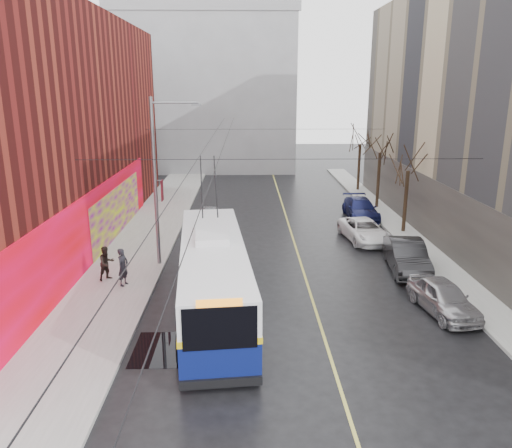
{
  "coord_description": "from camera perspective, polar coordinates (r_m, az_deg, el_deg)",
  "views": [
    {
      "loc": [
        -1.54,
        -15.87,
        9.49
      ],
      "look_at": [
        -1.02,
        8.81,
        2.67
      ],
      "focal_mm": 35.0,
      "sensor_mm": 36.0,
      "label": 1
    }
  ],
  "objects": [
    {
      "name": "streetlight_pole",
      "position": [
        26.68,
        -11.15,
        5.14
      ],
      "size": [
        2.65,
        0.6,
        9.0
      ],
      "color": "slate",
      "rests_on": "ground"
    },
    {
      "name": "ground",
      "position": [
        18.55,
        3.87,
        -15.35
      ],
      "size": [
        140.0,
        140.0,
        0.0
      ],
      "primitive_type": "plane",
      "color": "black",
      "rests_on": "ground"
    },
    {
      "name": "puddle",
      "position": [
        19.52,
        -10.24,
        -13.9
      ],
      "size": [
        2.41,
        2.69,
        0.01
      ],
      "primitive_type": "cube",
      "color": "black",
      "rests_on": "ground"
    },
    {
      "name": "parked_car_a",
      "position": [
        23.17,
        20.62,
        -7.84
      ],
      "size": [
        2.3,
        4.43,
        1.44
      ],
      "primitive_type": "imported",
      "rotation": [
        0.0,
        0.0,
        0.15
      ],
      "color": "#A9A8AD",
      "rests_on": "ground"
    },
    {
      "name": "trolleybus",
      "position": [
        21.67,
        -4.91,
        -5.8
      ],
      "size": [
        3.88,
        12.73,
        5.96
      ],
      "rotation": [
        0.0,
        0.0,
        0.1
      ],
      "color": "#0A1451",
      "rests_on": "ground"
    },
    {
      "name": "following_car",
      "position": [
        34.58,
        -5.53,
        0.7
      ],
      "size": [
        1.73,
        4.27,
        1.45
      ],
      "primitive_type": "imported",
      "rotation": [
        0.0,
        0.0,
        -0.0
      ],
      "color": "silver",
      "rests_on": "ground"
    },
    {
      "name": "pigeons_flying",
      "position": [
        26.82,
        -3.13,
        10.22
      ],
      "size": [
        4.38,
        2.45,
        0.35
      ],
      "color": "slate"
    },
    {
      "name": "tree_near",
      "position": [
        33.87,
        17.08,
        7.11
      ],
      "size": [
        3.2,
        3.2,
        6.4
      ],
      "color": "black",
      "rests_on": "ground"
    },
    {
      "name": "parked_car_c",
      "position": [
        32.38,
        12.24,
        -0.71
      ],
      "size": [
        2.88,
        5.14,
        1.36
      ],
      "primitive_type": "imported",
      "rotation": [
        0.0,
        0.0,
        0.13
      ],
      "color": "white",
      "rests_on": "ground"
    },
    {
      "name": "pedestrian_a",
      "position": [
        24.99,
        -14.96,
        -4.77
      ],
      "size": [
        0.65,
        0.79,
        1.86
      ],
      "primitive_type": "imported",
      "rotation": [
        0.0,
        0.0,
        1.21
      ],
      "color": "black",
      "rests_on": "sidewalk_left"
    },
    {
      "name": "sidewalk_left",
      "position": [
        30.12,
        -13.54,
        -3.22
      ],
      "size": [
        4.0,
        60.0,
        0.15
      ],
      "primitive_type": "cube",
      "color": "gray",
      "rests_on": "ground"
    },
    {
      "name": "tree_far",
      "position": [
        47.27,
        11.87,
        9.85
      ],
      "size": [
        3.2,
        3.2,
        6.57
      ],
      "color": "black",
      "rests_on": "ground"
    },
    {
      "name": "tree_mid",
      "position": [
        40.5,
        14.07,
        8.99
      ],
      "size": [
        3.2,
        3.2,
        6.68
      ],
      "color": "black",
      "rests_on": "ground"
    },
    {
      "name": "lane_line",
      "position": [
        31.49,
        4.4,
        -2.14
      ],
      "size": [
        0.12,
        50.0,
        0.01
      ],
      "primitive_type": "cube",
      "color": "#BFB74C",
      "rests_on": "ground"
    },
    {
      "name": "sidewalk_right",
      "position": [
        31.25,
        18.6,
        -2.92
      ],
      "size": [
        2.0,
        60.0,
        0.15
      ],
      "primitive_type": "cube",
      "color": "gray",
      "rests_on": "ground"
    },
    {
      "name": "pedestrian_b",
      "position": [
        25.94,
        -16.71,
        -4.31
      ],
      "size": [
        1.05,
        1.06,
        1.73
      ],
      "primitive_type": "imported",
      "rotation": [
        0.0,
        0.0,
        0.79
      ],
      "color": "black",
      "rests_on": "sidewalk_left"
    },
    {
      "name": "parked_car_b",
      "position": [
        27.61,
        16.85,
        -3.53
      ],
      "size": [
        2.25,
        5.15,
        1.65
      ],
      "primitive_type": "imported",
      "rotation": [
        0.0,
        0.0,
        -0.1
      ],
      "color": "black",
      "rests_on": "ground"
    },
    {
      "name": "building_far",
      "position": [
        61.02,
        -5.58,
        14.93
      ],
      "size": [
        20.5,
        12.1,
        18.0
      ],
      "color": "gray",
      "rests_on": "ground"
    },
    {
      "name": "parked_car_d",
      "position": [
        37.76,
        11.86,
        1.71
      ],
      "size": [
        2.09,
        5.11,
        1.48
      ],
      "primitive_type": "imported",
      "rotation": [
        0.0,
        0.0,
        0.0
      ],
      "color": "#171C50",
      "rests_on": "ground"
    },
    {
      "name": "catenary_wires",
      "position": [
        30.83,
        -3.09,
        9.39
      ],
      "size": [
        18.0,
        60.0,
        0.22
      ],
      "color": "black"
    }
  ]
}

